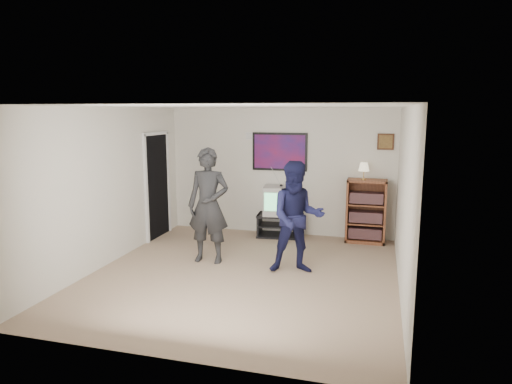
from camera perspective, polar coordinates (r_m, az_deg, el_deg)
The scene contains 13 objects.
room_shell at distance 7.01m, azimuth -0.78°, elevation 0.34°, with size 4.51×5.00×2.51m.
media_stand at distance 9.00m, azimuth 3.06°, elevation -4.19°, with size 0.93×0.57×0.45m.
crt_television at distance 8.89m, azimuth 3.14°, elevation -1.05°, with size 0.66×0.56×0.56m, color #A8A8A3, non-canonical shape.
bookshelf at distance 8.77m, azimuth 13.58°, elevation -2.33°, with size 0.72×0.41×1.19m, color #5B2E1B, non-canonical shape.
table_lamp at distance 8.62m, azimuth 13.33°, elevation 2.54°, with size 0.20×0.20×0.32m, color beige, non-canonical shape.
person_tall at distance 7.39m, azimuth -5.96°, elevation -1.70°, with size 0.68×0.45×1.87m, color black.
person_short at distance 6.90m, azimuth 5.14°, elevation -3.20°, with size 0.83×0.65×1.71m, color #141639.
controller_left at distance 7.50m, azimuth -5.64°, elevation 0.88°, with size 0.04×0.12×0.04m, color white.
controller_right at distance 7.04m, azimuth 5.38°, elevation -1.44°, with size 0.03×0.11×0.03m, color white.
poster at distance 9.01m, azimuth 2.97°, elevation 5.05°, with size 1.10×0.03×0.75m, color black.
air_vent at distance 9.13m, azimuth -0.40°, elevation 7.01°, with size 0.28×0.02×0.14m, color white.
small_picture at distance 8.80m, azimuth 15.90°, elevation 6.06°, with size 0.30×0.03×0.30m, color black.
doorway at distance 9.04m, azimuth -12.28°, elevation 0.69°, with size 0.03×0.85×2.00m, color black.
Camera 1 is at (1.92, -6.30, 2.43)m, focal length 32.00 mm.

